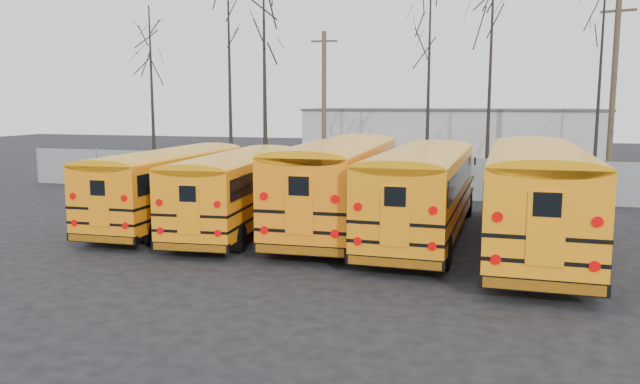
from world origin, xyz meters
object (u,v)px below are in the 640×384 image
(bus_b, at_px, (239,184))
(bus_c, at_px, (340,177))
(utility_pole_right, at_px, (613,91))
(bus_a, at_px, (171,180))
(bus_e, at_px, (536,189))
(bus_d, at_px, (423,185))
(utility_pole_left, at_px, (324,104))

(bus_b, relative_size, bus_c, 0.87)
(utility_pole_right, bearing_deg, bus_c, -107.93)
(bus_a, height_order, utility_pole_right, utility_pole_right)
(bus_c, xyz_separation_m, bus_e, (6.55, -1.70, 0.04))
(bus_a, relative_size, bus_e, 0.86)
(bus_d, distance_m, utility_pole_right, 19.37)
(bus_c, xyz_separation_m, utility_pole_right, (11.43, 16.35, 3.29))
(bus_e, xyz_separation_m, utility_pole_right, (4.88, 18.05, 3.24))
(bus_c, distance_m, bus_d, 3.14)
(bus_c, xyz_separation_m, utility_pole_left, (-4.64, 14.64, 2.55))
(utility_pole_left, bearing_deg, bus_e, -60.10)
(bus_c, bearing_deg, bus_a, -175.62)
(bus_d, bearing_deg, bus_e, -13.18)
(bus_b, bearing_deg, bus_d, -2.98)
(bus_c, height_order, utility_pole_left, utility_pole_left)
(bus_b, xyz_separation_m, bus_c, (3.50, 0.99, 0.26))
(bus_b, relative_size, utility_pole_left, 1.20)
(bus_d, distance_m, utility_pole_left, 17.43)
(bus_c, xyz_separation_m, bus_d, (3.04, -0.78, -0.09))
(bus_b, distance_m, bus_c, 3.64)
(bus_a, height_order, bus_c, bus_c)
(bus_a, xyz_separation_m, bus_d, (9.42, -0.11, 0.16))
(bus_d, bearing_deg, bus_b, -176.69)
(bus_b, bearing_deg, bus_c, 10.97)
(bus_a, distance_m, bus_e, 12.98)
(bus_b, height_order, utility_pole_right, utility_pole_right)
(bus_c, relative_size, utility_pole_right, 1.18)
(bus_c, distance_m, utility_pole_left, 15.57)
(bus_c, relative_size, bus_e, 0.98)
(bus_c, height_order, utility_pole_right, utility_pole_right)
(utility_pole_left, bearing_deg, bus_d, -68.04)
(utility_pole_right, bearing_deg, bus_b, -113.70)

